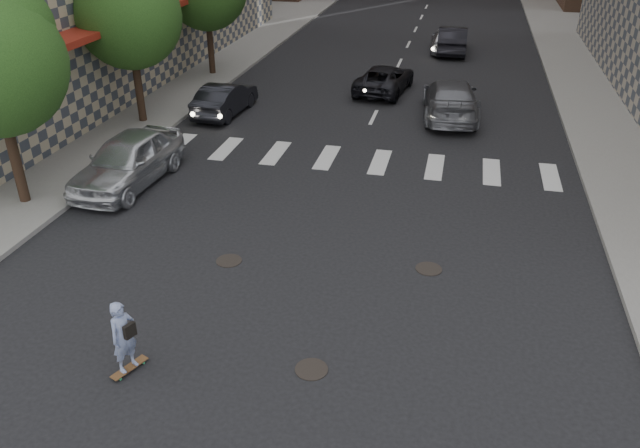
# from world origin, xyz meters

# --- Properties ---
(ground) EXTENTS (160.00, 160.00, 0.00)m
(ground) POSITION_xyz_m (0.00, 0.00, 0.00)
(ground) COLOR black
(ground) RESTS_ON ground
(sidewalk_left) EXTENTS (13.00, 80.00, 0.15)m
(sidewalk_left) POSITION_xyz_m (-14.50, 20.00, 0.07)
(sidewalk_left) COLOR gray
(sidewalk_left) RESTS_ON ground
(tree_b) EXTENTS (4.20, 4.20, 6.60)m
(tree_b) POSITION_xyz_m (-9.45, 11.14, 4.65)
(tree_b) COLOR #382619
(tree_b) RESTS_ON sidewalk_left
(manhole_a) EXTENTS (0.70, 0.70, 0.02)m
(manhole_a) POSITION_xyz_m (1.20, -2.50, 0.01)
(manhole_a) COLOR black
(manhole_a) RESTS_ON ground
(manhole_b) EXTENTS (0.70, 0.70, 0.02)m
(manhole_b) POSITION_xyz_m (-2.00, 1.20, 0.01)
(manhole_b) COLOR black
(manhole_b) RESTS_ON ground
(manhole_c) EXTENTS (0.70, 0.70, 0.02)m
(manhole_c) POSITION_xyz_m (3.30, 2.00, 0.01)
(manhole_c) COLOR black
(manhole_c) RESTS_ON ground
(skateboarder) EXTENTS (0.58, 0.87, 1.70)m
(skateboarder) POSITION_xyz_m (-2.49, -3.38, 0.89)
(skateboarder) COLOR brown
(skateboarder) RESTS_ON ground
(silver_sedan) EXTENTS (2.32, 5.17, 1.72)m
(silver_sedan) POSITION_xyz_m (-7.00, 5.20, 0.86)
(silver_sedan) COLOR silver
(silver_sedan) RESTS_ON ground
(traffic_car_a) EXTENTS (1.73, 4.30, 1.39)m
(traffic_car_a) POSITION_xyz_m (-6.50, 13.00, 0.69)
(traffic_car_a) COLOR black
(traffic_car_a) RESTS_ON ground
(traffic_car_b) EXTENTS (2.79, 5.79, 1.63)m
(traffic_car_b) POSITION_xyz_m (3.22, 14.81, 0.81)
(traffic_car_b) COLOR slate
(traffic_car_b) RESTS_ON ground
(traffic_car_c) EXTENTS (2.75, 4.94, 1.31)m
(traffic_car_c) POSITION_xyz_m (-0.09, 18.00, 0.65)
(traffic_car_c) COLOR black
(traffic_car_c) RESTS_ON ground
(traffic_car_d) EXTENTS (1.95, 4.35, 1.45)m
(traffic_car_d) POSITION_xyz_m (2.37, 27.34, 0.73)
(traffic_car_d) COLOR silver
(traffic_car_d) RESTS_ON ground
(traffic_car_e) EXTENTS (1.80, 4.84, 1.58)m
(traffic_car_e) POSITION_xyz_m (2.79, 27.24, 0.79)
(traffic_car_e) COLOR black
(traffic_car_e) RESTS_ON ground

